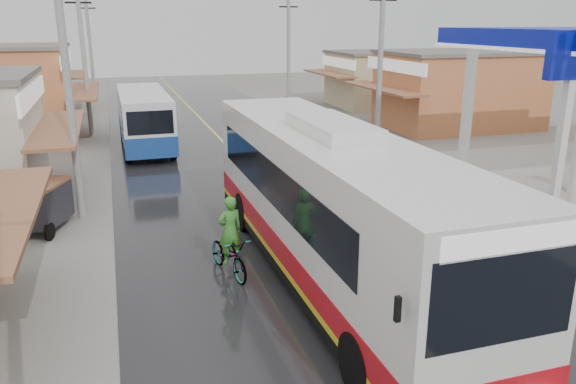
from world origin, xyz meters
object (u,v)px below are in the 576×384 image
at_px(second_bus, 144,118).
at_px(tricycle_near, 42,203).
at_px(coach_bus, 329,205).
at_px(cyclist, 229,249).

distance_m(second_bus, tricycle_near, 12.23).
xyz_separation_m(coach_bus, cyclist, (-2.40, 0.91, -1.27)).
distance_m(coach_bus, cyclist, 2.86).
bearing_deg(tricycle_near, cyclist, -24.47).
relative_size(second_bus, tricycle_near, 3.71).
height_order(cyclist, tricycle_near, cyclist).
distance_m(coach_bus, second_bus, 17.85).
xyz_separation_m(cyclist, tricycle_near, (-5.01, 5.04, 0.17)).
bearing_deg(second_bus, tricycle_near, -109.25).
bearing_deg(coach_bus, second_bus, 100.83).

